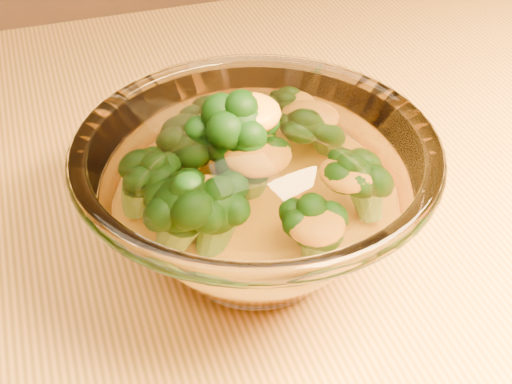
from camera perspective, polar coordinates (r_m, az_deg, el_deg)
table at (r=0.57m, az=3.02°, el=-11.20°), size 1.20×0.80×0.75m
glass_bowl at (r=0.45m, az=0.00°, el=-0.48°), size 0.22×0.22×0.10m
cheese_sauce at (r=0.46m, az=0.00°, el=-2.50°), size 0.13×0.13×0.04m
broccoli_heap at (r=0.44m, az=-1.24°, el=1.83°), size 0.15×0.15×0.08m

